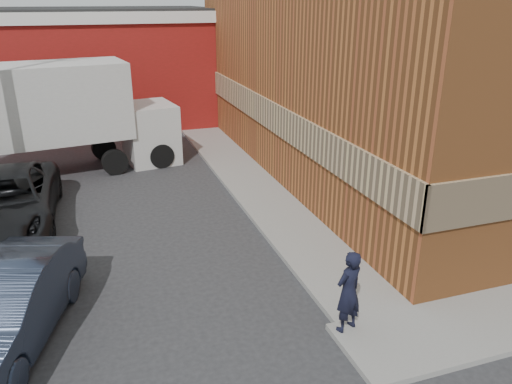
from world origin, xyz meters
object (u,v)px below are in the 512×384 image
object	(u,v)px
brick_building	(443,37)
man	(348,292)
box_truck	(61,111)
suv_a	(5,202)
warehouse	(50,68)
sedan	(2,309)

from	to	relation	value
brick_building	man	distance (m)	13.23
man	box_truck	distance (m)	13.00
brick_building	man	world-z (taller)	brick_building
suv_a	brick_building	bearing A→B (deg)	8.20
warehouse	man	bearing A→B (deg)	-74.02
warehouse	man	xyz separation A→B (m)	(5.80, -20.25, -1.86)
warehouse	box_truck	size ratio (longest dim) A/B	1.97
sedan	box_truck	xyz separation A→B (m)	(0.96, 10.12, 1.51)
warehouse	sedan	world-z (taller)	warehouse
sedan	suv_a	size ratio (longest dim) A/B	0.83
man	box_truck	world-z (taller)	box_truck
warehouse	box_truck	xyz separation A→B (m)	(0.64, -8.39, -0.53)
warehouse	sedan	bearing A→B (deg)	-91.00
brick_building	man	size ratio (longest dim) A/B	11.01
warehouse	suv_a	distance (m)	13.14
warehouse	sedan	distance (m)	18.62
sedan	box_truck	bearing A→B (deg)	101.69
brick_building	sedan	distance (m)	17.06
brick_building	suv_a	distance (m)	16.00
sedan	box_truck	size ratio (longest dim) A/B	0.57
warehouse	sedan	size ratio (longest dim) A/B	3.46
man	box_truck	xyz separation A→B (m)	(-5.16, 11.86, 1.34)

